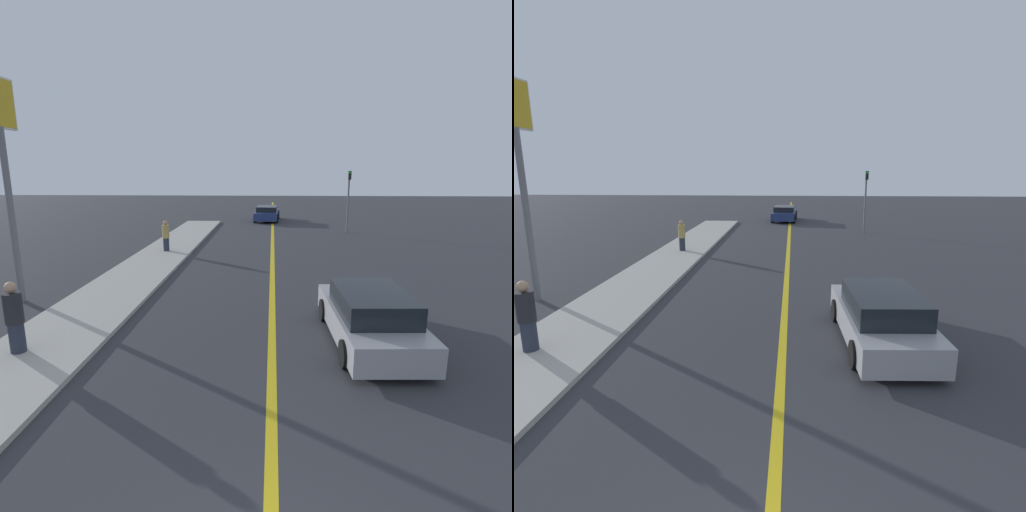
# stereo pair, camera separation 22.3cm
# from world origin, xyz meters

# --- Properties ---
(road_center_line) EXTENTS (0.20, 60.00, 0.01)m
(road_center_line) POSITION_xyz_m (0.00, 18.00, 0.00)
(road_center_line) COLOR gold
(road_center_line) RESTS_ON ground_plane
(sidewalk_left) EXTENTS (2.62, 28.81, 0.12)m
(sidewalk_left) POSITION_xyz_m (-5.46, 14.40, 0.06)
(sidewalk_left) COLOR #ADA89E
(sidewalk_left) RESTS_ON ground_plane
(car_near_right_lane) EXTENTS (2.12, 4.51, 1.38)m
(car_near_right_lane) POSITION_xyz_m (2.42, 6.75, 0.66)
(car_near_right_lane) COLOR #9E9EA3
(car_near_right_lane) RESTS_ON ground_plane
(car_ahead_center) EXTENTS (2.10, 4.24, 1.22)m
(car_ahead_center) POSITION_xyz_m (-0.47, 30.01, 0.61)
(car_ahead_center) COLOR navy
(car_ahead_center) RESTS_ON ground_plane
(pedestrian_near_curb) EXTENTS (0.40, 0.40, 1.67)m
(pedestrian_near_curb) POSITION_xyz_m (-5.85, 5.60, 0.95)
(pedestrian_near_curb) COLOR #282D3D
(pedestrian_near_curb) RESTS_ON sidewalk_left
(pedestrian_mid_group) EXTENTS (0.35, 0.35, 1.55)m
(pedestrian_mid_group) POSITION_xyz_m (-5.43, 17.09, 0.89)
(pedestrian_mid_group) COLOR #282D3D
(pedestrian_mid_group) RESTS_ON sidewalk_left
(traffic_light) EXTENTS (0.18, 0.40, 4.06)m
(traffic_light) POSITION_xyz_m (4.98, 24.07, 2.49)
(traffic_light) COLOR slate
(traffic_light) RESTS_ON ground_plane
(roadside_sign) EXTENTS (0.20, 1.60, 6.93)m
(roadside_sign) POSITION_xyz_m (-8.17, 9.41, 5.05)
(roadside_sign) COLOR slate
(roadside_sign) RESTS_ON ground_plane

